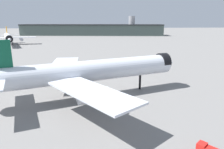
% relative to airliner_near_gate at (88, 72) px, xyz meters
% --- Properties ---
extents(ground, '(900.00, 900.00, 0.00)m').
position_rel_airliner_near_gate_xyz_m(ground, '(1.89, -0.39, -7.26)').
color(ground, slate).
extents(airliner_near_gate, '(56.07, 49.85, 16.47)m').
position_rel_airliner_near_gate_xyz_m(airliner_near_gate, '(0.00, 0.00, 0.00)').
color(airliner_near_gate, silver).
rests_on(airliner_near_gate, ground).
extents(airliner_far_taxiway, '(41.88, 46.99, 14.64)m').
position_rel_airliner_near_gate_xyz_m(airliner_far_taxiway, '(-66.87, 122.64, -0.80)').
color(airliner_far_taxiway, white).
rests_on(airliner_far_taxiway, ground).
extents(terminal_building, '(185.01, 46.66, 24.58)m').
position_rel_airliner_near_gate_xyz_m(terminal_building, '(1.67, 224.52, 0.05)').
color(terminal_building, '#475651').
rests_on(terminal_building, ground).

